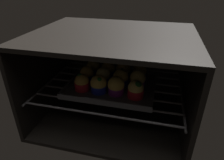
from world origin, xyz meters
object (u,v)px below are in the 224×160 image
object	(u,v)px
baking_tray	(112,85)
muffin_row0_col1	(99,84)
muffin_row1_col2	(121,78)
muffin_row0_col0	(82,82)
muffin_row2_col3	(140,73)
muffin_row2_col0	(93,68)
muffin_row1_col0	(87,74)
muffin_row2_col1	(108,70)
muffin_row1_col1	(103,76)
muffin_row2_col2	(123,71)
muffin_row0_col2	(116,86)
muffin_row1_col3	(138,80)
muffin_row0_col3	(136,90)

from	to	relation	value
baking_tray	muffin_row0_col1	distance (cm)	8.44
muffin_row0_col1	muffin_row1_col2	world-z (taller)	same
muffin_row0_col0	muffin_row2_col3	size ratio (longest dim) A/B	0.93
muffin_row2_col0	muffin_row2_col3	distance (cm)	20.14
muffin_row1_col0	muffin_row2_col1	size ratio (longest dim) A/B	0.96
muffin_row1_col0	muffin_row2_col0	distance (cm)	6.96
muffin_row0_col0	muffin_row1_col1	size ratio (longest dim) A/B	0.94
muffin_row2_col2	muffin_row2_col3	bearing A→B (deg)	0.05
baking_tray	muffin_row1_col0	distance (cm)	10.99
muffin_row2_col0	muffin_row0_col2	bearing A→B (deg)	-45.41
muffin_row1_col3	muffin_row2_col3	size ratio (longest dim) A/B	1.05
baking_tray	muffin_row0_col2	world-z (taller)	muffin_row0_col2
muffin_row1_col0	muffin_row2_col3	size ratio (longest dim) A/B	0.95
muffin_row1_col1	muffin_row2_col1	xyz separation A→B (cm)	(0.30, 6.80, -0.03)
muffin_row0_col2	muffin_row2_col0	bearing A→B (deg)	134.59
muffin_row2_col0	muffin_row2_col2	world-z (taller)	muffin_row2_col2
muffin_row0_col2	muffin_row2_col2	size ratio (longest dim) A/B	1.01
muffin_row0_col1	muffin_row0_col2	size ratio (longest dim) A/B	0.99
muffin_row0_col2	muffin_row2_col1	world-z (taller)	same
muffin_row0_col0	muffin_row0_col1	distance (cm)	6.72
baking_tray	muffin_row1_col2	distance (cm)	4.99
muffin_row0_col3	muffin_row2_col3	bearing A→B (deg)	91.41
muffin_row0_col0	muffin_row2_col1	bearing A→B (deg)	62.61
muffin_row0_col0	muffin_row2_col3	xyz separation A→B (cm)	(20.09, 13.59, 0.06)
muffin_row0_col0	muffin_row1_col2	distance (cm)	15.14
baking_tray	muffin_row0_col0	xyz separation A→B (cm)	(-10.02, -6.58, 3.40)
muffin_row0_col2	muffin_row1_col2	distance (cm)	6.75
muffin_row0_col1	muffin_row1_col1	world-z (taller)	muffin_row1_col1
muffin_row0_col2	baking_tray	bearing A→B (deg)	115.82
muffin_row1_col0	muffin_row2_col3	bearing A→B (deg)	18.93
muffin_row0_col3	muffin_row1_col0	size ratio (longest dim) A/B	1.01
muffin_row1_col1	muffin_row2_col0	size ratio (longest dim) A/B	1.04
muffin_row1_col1	muffin_row2_col2	world-z (taller)	muffin_row1_col1
muffin_row0_col1	muffin_row0_col0	bearing A→B (deg)	177.54
muffin_row1_col0	muffin_row2_col1	xyz separation A→B (cm)	(7.15, 6.51, 0.08)
muffin_row2_col3	muffin_row1_col0	bearing A→B (deg)	-161.07
muffin_row1_col0	muffin_row1_col2	world-z (taller)	muffin_row1_col2
muffin_row1_col0	muffin_row1_col2	size ratio (longest dim) A/B	0.98
muffin_row0_col3	muffin_row2_col0	size ratio (longest dim) A/B	1.00
muffin_row1_col0	muffin_row0_col1	bearing A→B (deg)	-44.04
muffin_row1_col3	muffin_row2_col3	distance (cm)	7.28
muffin_row1_col1	muffin_row2_col1	bearing A→B (deg)	87.51
muffin_row0_col3	muffin_row2_col2	distance (cm)	15.84
muffin_row0_col1	muffin_row1_col1	xyz separation A→B (cm)	(-0.23, 6.56, 0.03)
muffin_row0_col0	muffin_row1_col0	size ratio (longest dim) A/B	0.98
muffin_row1_col0	muffin_row1_col1	xyz separation A→B (cm)	(6.86, -0.30, 0.11)
muffin_row1_col0	muffin_row2_col2	distance (cm)	15.20
muffin_row1_col1	muffin_row1_col2	bearing A→B (deg)	5.01
muffin_row2_col3	muffin_row0_col3	bearing A→B (deg)	-88.59
muffin_row2_col0	muffin_row2_col3	size ratio (longest dim) A/B	0.95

